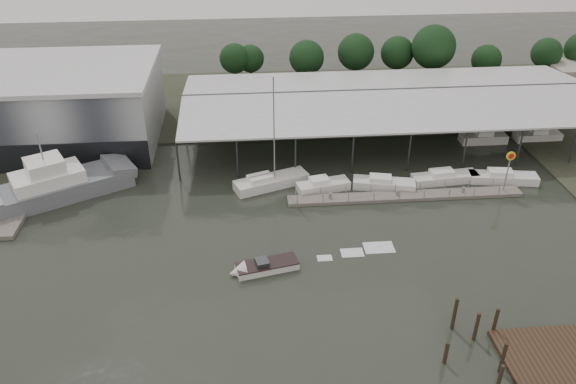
{
  "coord_description": "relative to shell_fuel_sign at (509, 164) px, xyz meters",
  "views": [
    {
      "loc": [
        -3.76,
        -45.66,
        34.5
      ],
      "look_at": [
        0.87,
        8.25,
        2.5
      ],
      "focal_mm": 35.0,
      "sensor_mm": 36.0,
      "label": 1
    }
  ],
  "objects": [
    {
      "name": "moored_cruiser_1",
      "position": [
        -14.09,
        2.47,
        -3.31
      ],
      "size": [
        7.78,
        3.81,
        1.7
      ],
      "rotation": [
        0.0,
        0.0,
        -0.22
      ],
      "color": "white",
      "rests_on": "ground"
    },
    {
      "name": "horizon_tree_line",
      "position": [
        -2.27,
        37.58,
        2.06
      ],
      "size": [
        67.08,
        10.76,
        11.1
      ],
      "color": "#302015",
      "rests_on": "ground"
    },
    {
      "name": "trawler_dock",
      "position": [
        -57.0,
        4.01,
        -3.68
      ],
      "size": [
        3.0,
        18.0,
        0.5
      ],
      "color": "slate",
      "rests_on": "ground"
    },
    {
      "name": "mooring_pilings",
      "position": [
        -12.66,
        -24.38,
        -2.83
      ],
      "size": [
        5.49,
        6.87,
        3.92
      ],
      "color": "#322819",
      "rests_on": "ground"
    },
    {
      "name": "moored_cruiser_0",
      "position": [
        -21.54,
        2.67,
        -3.31
      ],
      "size": [
        6.72,
        3.52,
        1.7
      ],
      "rotation": [
        0.0,
        0.0,
        0.22
      ],
      "color": "white",
      "rests_on": "ground"
    },
    {
      "name": "moored_cruiser_2",
      "position": [
        -6.19,
        3.3,
        -3.31
      ],
      "size": [
        8.5,
        3.03,
        1.7
      ],
      "rotation": [
        0.0,
        0.0,
        0.1
      ],
      "color": "white",
      "rests_on": "ground"
    },
    {
      "name": "covered_boat_shed",
      "position": [
        -10.0,
        18.01,
        2.2
      ],
      "size": [
        58.24,
        24.0,
        6.96
      ],
      "color": "silver",
      "rests_on": "ground"
    },
    {
      "name": "floating_dock",
      "position": [
        -12.0,
        0.01,
        -3.72
      ],
      "size": [
        28.0,
        2.0,
        1.4
      ],
      "color": "slate",
      "rests_on": "ground"
    },
    {
      "name": "storage_warehouse",
      "position": [
        -55.0,
        19.95,
        1.36
      ],
      "size": [
        24.5,
        20.5,
        10.5
      ],
      "color": "#989EA2",
      "rests_on": "ground"
    },
    {
      "name": "speedboat_underway",
      "position": [
        -29.65,
        -12.34,
        -3.53
      ],
      "size": [
        17.57,
        5.64,
        2.0
      ],
      "rotation": [
        0.0,
        0.0,
        3.36
      ],
      "color": "white",
      "rests_on": "ground"
    },
    {
      "name": "ground",
      "position": [
        -27.0,
        -9.99,
        -3.93
      ],
      "size": [
        200.0,
        200.0,
        0.0
      ],
      "primitive_type": "plane",
      "color": "#272C24",
      "rests_on": "ground"
    },
    {
      "name": "shell_fuel_sign",
      "position": [
        0.0,
        0.0,
        0.0
      ],
      "size": [
        1.1,
        0.18,
        5.55
      ],
      "color": "gray",
      "rests_on": "ground"
    },
    {
      "name": "white_sailboat",
      "position": [
        -27.84,
        4.04,
        -3.26
      ],
      "size": [
        9.51,
        5.66,
        14.08
      ],
      "rotation": [
        0.0,
        0.0,
        0.36
      ],
      "color": "white",
      "rests_on": "ground"
    },
    {
      "name": "moored_cruiser_3",
      "position": [
        1.04,
        2.73,
        -3.31
      ],
      "size": [
        8.52,
        3.41,
        1.7
      ],
      "rotation": [
        0.0,
        0.0,
        -0.15
      ],
      "color": "white",
      "rests_on": "ground"
    },
    {
      "name": "grey_trawler",
      "position": [
        -52.75,
        3.94,
        -2.35
      ],
      "size": [
        17.52,
        12.78,
        8.84
      ],
      "rotation": [
        0.0,
        0.0,
        0.5
      ],
      "color": "slate",
      "rests_on": "ground"
    },
    {
      "name": "land_strip_far",
      "position": [
        -27.0,
        32.01,
        -3.83
      ],
      "size": [
        140.0,
        30.0,
        0.3
      ],
      "color": "#35392B",
      "rests_on": "ground"
    }
  ]
}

